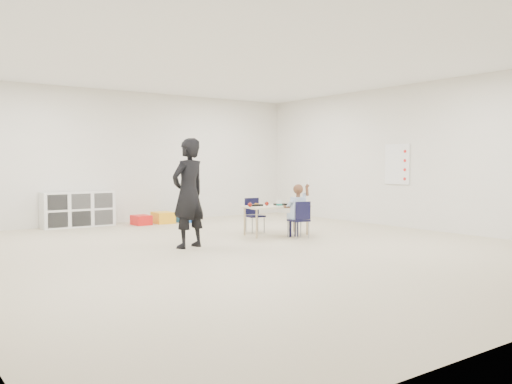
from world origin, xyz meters
TOP-DOWN VIEW (x-y plane):
  - room at (0.00, 0.00)m, footprint 9.00×9.02m
  - table at (1.24, 1.00)m, footprint 1.20×0.72m
  - chair_near at (1.32, 0.48)m, footprint 0.34×0.32m
  - chair_far at (1.16, 1.52)m, footprint 0.34×0.32m
  - child at (1.32, 0.48)m, footprint 0.47×0.47m
  - lunch_tray_near at (1.36, 1.02)m, footprint 0.24×0.19m
  - lunch_tray_far at (0.89, 1.15)m, footprint 0.24×0.19m
  - milk_carton at (1.22, 0.89)m, footprint 0.08×0.08m
  - bread_roll at (1.52, 0.83)m, footprint 0.09×0.09m
  - apple_near at (1.10, 1.08)m, footprint 0.07×0.07m
  - apple_far at (0.70, 1.04)m, footprint 0.07×0.07m
  - cubby_shelf at (-1.20, 4.28)m, footprint 1.40×0.40m
  - rules_poster at (3.98, 0.60)m, footprint 0.02×0.60m
  - adult at (-0.71, 0.63)m, footprint 0.68×0.54m
  - bin_red at (-0.04, 3.88)m, footprint 0.33×0.42m
  - bin_yellow at (0.47, 3.91)m, footprint 0.40×0.50m
  - bin_blue at (0.97, 3.81)m, footprint 0.43×0.51m

SIDE VIEW (x-z plane):
  - bin_red at x=-0.04m, z-range 0.00..0.20m
  - bin_blue at x=0.97m, z-range 0.00..0.22m
  - bin_yellow at x=0.47m, z-range 0.00..0.24m
  - table at x=1.24m, z-range 0.00..0.53m
  - chair_near at x=1.32m, z-range 0.00..0.63m
  - chair_far at x=1.16m, z-range 0.00..0.63m
  - cubby_shelf at x=-1.20m, z-range 0.00..0.70m
  - child at x=1.32m, z-range 0.00..0.99m
  - lunch_tray_near at x=1.36m, z-range 0.52..0.55m
  - lunch_tray_far at x=0.89m, z-range 0.52..0.55m
  - bread_roll at x=1.52m, z-range 0.52..0.59m
  - apple_near at x=1.10m, z-range 0.52..0.59m
  - apple_far at x=0.70m, z-range 0.52..0.59m
  - milk_carton at x=1.22m, z-range 0.52..0.62m
  - adult at x=-0.71m, z-range 0.00..1.64m
  - rules_poster at x=3.98m, z-range 0.85..1.65m
  - room at x=0.00m, z-range 0.00..2.80m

